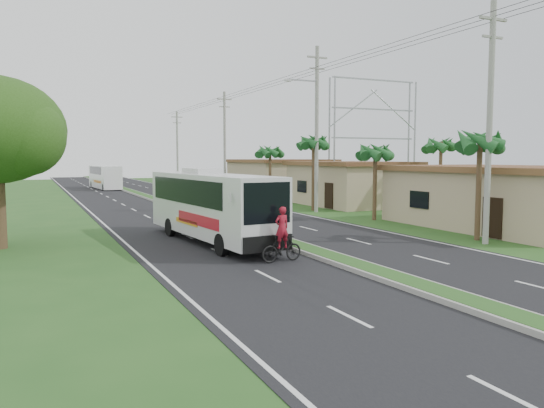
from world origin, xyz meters
name	(u,v)px	position (x,y,z in m)	size (l,w,h in m)	color
ground	(355,268)	(0.00, 0.00, 0.00)	(180.00, 180.00, 0.00)	#25501D
road_asphalt	(197,214)	(0.00, 20.00, 0.01)	(14.00, 160.00, 0.02)	black
median_strip	(197,213)	(0.00, 20.00, 0.10)	(1.20, 160.00, 0.18)	gray
lane_edge_left	(98,219)	(-6.70, 20.00, 0.00)	(0.12, 160.00, 0.01)	silver
lane_edge_right	(282,210)	(6.70, 20.00, 0.00)	(0.12, 160.00, 0.01)	silver
shop_near	(503,196)	(14.00, 6.00, 1.78)	(8.60, 12.60, 3.52)	tan
shop_mid	(350,183)	(14.00, 22.00, 1.86)	(7.60, 10.60, 3.67)	tan
shop_far	(279,177)	(14.00, 36.00, 1.93)	(8.60, 11.60, 3.82)	tan
palm_verge_a	(480,142)	(9.00, 3.00, 4.74)	(2.40, 2.40, 5.45)	#473321
palm_verge_b	(375,152)	(9.40, 12.00, 4.36)	(2.40, 2.40, 5.05)	#473321
palm_verge_c	(314,143)	(8.80, 19.00, 5.12)	(2.40, 2.40, 5.85)	#473321
palm_verge_d	(270,152)	(9.30, 28.00, 4.55)	(2.40, 2.40, 5.25)	#473321
palm_behind_shop	(441,145)	(17.50, 15.00, 4.93)	(2.40, 2.40, 5.65)	#473321
utility_pole_a	(490,121)	(8.50, 2.00, 5.67)	(1.60, 0.28, 11.00)	gray
utility_pole_b	(316,127)	(8.47, 18.00, 6.26)	(3.20, 0.28, 12.00)	gray
utility_pole_c	(225,142)	(8.50, 38.00, 5.67)	(1.60, 0.28, 11.00)	gray
utility_pole_d	(177,148)	(8.50, 58.00, 5.42)	(1.60, 0.28, 10.50)	gray
billboard_lattice	(373,130)	(22.00, 30.00, 6.82)	(10.18, 1.18, 12.07)	gray
coach_bus_main	(211,202)	(-2.97, 7.71, 1.92)	(3.22, 10.94, 3.48)	silver
coach_bus_far	(105,176)	(-1.88, 54.70, 1.67)	(2.90, 10.26, 2.95)	white
motorcyclist	(282,243)	(-2.00, 2.00, 0.76)	(1.80, 0.72, 2.14)	black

